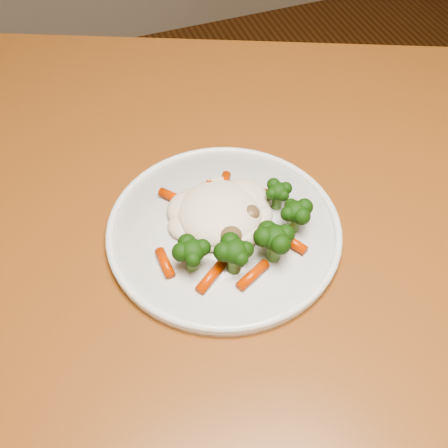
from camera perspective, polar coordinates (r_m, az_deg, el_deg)
dining_table at (r=0.77m, az=7.91°, el=-5.59°), size 1.52×1.29×0.75m
plate at (r=0.68m, az=0.00°, el=-0.75°), size 0.28×0.28×0.01m
meal at (r=0.66m, az=0.90°, el=0.40°), size 0.19×0.18×0.05m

